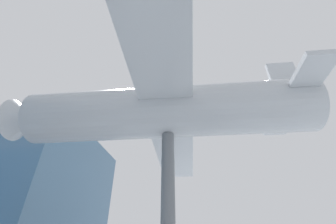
% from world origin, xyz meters
% --- Properties ---
extents(support_pylon_central, '(0.44, 0.44, 5.75)m').
position_xyz_m(support_pylon_central, '(0.00, 0.00, 2.87)').
color(support_pylon_central, slate).
rests_on(support_pylon_central, ground_plane).
extents(suspended_airplane, '(15.20, 12.11, 3.14)m').
position_xyz_m(suspended_airplane, '(-0.02, 0.21, 6.76)').
color(suspended_airplane, '#B2B7BC').
rests_on(suspended_airplane, support_pylon_central).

